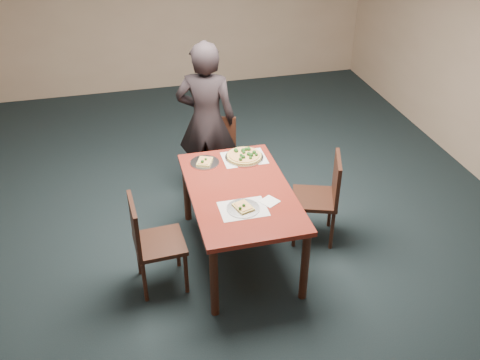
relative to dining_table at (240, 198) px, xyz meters
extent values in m
plane|color=black|center=(0.07, 0.30, -0.66)|extent=(8.00, 8.00, 0.00)
cube|color=#601913|center=(0.00, 0.00, 0.07)|extent=(0.90, 1.50, 0.04)
cylinder|color=black|center=(-0.39, -0.69, -0.31)|extent=(0.07, 0.07, 0.70)
cylinder|color=black|center=(-0.39, 0.69, -0.31)|extent=(0.07, 0.07, 0.70)
cylinder|color=black|center=(0.39, -0.69, -0.31)|extent=(0.07, 0.07, 0.70)
cylinder|color=black|center=(0.39, 0.69, -0.31)|extent=(0.07, 0.07, 0.70)
cube|color=black|center=(-0.02, 0.99, -0.21)|extent=(0.52, 0.52, 0.04)
cylinder|color=black|center=(-0.25, 0.87, -0.44)|extent=(0.04, 0.04, 0.43)
cylinder|color=black|center=(-0.14, 1.22, -0.44)|extent=(0.04, 0.04, 0.43)
cylinder|color=black|center=(0.10, 0.77, -0.44)|extent=(0.04, 0.04, 0.43)
cylinder|color=black|center=(0.20, 1.11, -0.44)|extent=(0.04, 0.04, 0.43)
cube|color=black|center=(0.03, 1.17, 0.03)|extent=(0.41, 0.16, 0.44)
cube|color=black|center=(-0.77, -0.21, -0.21)|extent=(0.44, 0.44, 0.04)
cylinder|color=black|center=(-0.58, -0.38, -0.44)|extent=(0.04, 0.04, 0.43)
cylinder|color=black|center=(-0.94, -0.40, -0.44)|extent=(0.04, 0.04, 0.43)
cylinder|color=black|center=(-0.60, -0.02, -0.44)|extent=(0.04, 0.04, 0.43)
cylinder|color=black|center=(-0.96, -0.04, -0.44)|extent=(0.04, 0.04, 0.43)
cube|color=black|center=(-0.96, -0.22, 0.03)|extent=(0.06, 0.42, 0.44)
cube|color=black|center=(0.77, 0.10, -0.21)|extent=(0.54, 0.54, 0.04)
cylinder|color=black|center=(0.66, 0.33, -0.44)|extent=(0.04, 0.04, 0.43)
cylinder|color=black|center=(1.00, 0.21, -0.44)|extent=(0.04, 0.04, 0.43)
cylinder|color=black|center=(0.54, -0.01, -0.44)|extent=(0.04, 0.04, 0.43)
cylinder|color=black|center=(0.88, -0.13, -0.44)|extent=(0.04, 0.04, 0.43)
cube|color=black|center=(0.95, 0.04, 0.03)|extent=(0.17, 0.41, 0.44)
imported|color=black|center=(-0.07, 1.18, 0.21)|extent=(0.74, 0.61, 1.74)
cube|color=white|center=(0.18, 0.53, 0.09)|extent=(0.42, 0.32, 0.00)
cube|color=white|center=(-0.05, -0.30, 0.09)|extent=(0.40, 0.30, 0.00)
cylinder|color=silver|center=(0.18, 0.53, 0.10)|extent=(0.38, 0.38, 0.01)
cylinder|color=tan|center=(0.18, 0.53, 0.12)|extent=(0.34, 0.34, 0.02)
cylinder|color=#F3D97E|center=(0.18, 0.53, 0.13)|extent=(0.30, 0.30, 0.01)
sphere|color=#153C12|center=(0.25, 0.63, 0.14)|extent=(0.03, 0.03, 0.03)
sphere|color=#153C12|center=(0.22, 0.51, 0.15)|extent=(0.04, 0.04, 0.04)
sphere|color=#153C12|center=(0.11, 0.61, 0.15)|extent=(0.04, 0.04, 0.04)
sphere|color=#153C12|center=(0.14, 0.50, 0.14)|extent=(0.03, 0.03, 0.03)
sphere|color=#153C12|center=(0.23, 0.48, 0.15)|extent=(0.04, 0.04, 0.04)
sphere|color=#153C12|center=(0.28, 0.53, 0.15)|extent=(0.04, 0.04, 0.04)
sphere|color=#153C12|center=(0.18, 0.59, 0.15)|extent=(0.04, 0.04, 0.04)
sphere|color=#153C12|center=(0.11, 0.43, 0.14)|extent=(0.04, 0.04, 0.04)
sphere|color=#153C12|center=(0.21, 0.43, 0.14)|extent=(0.03, 0.03, 0.03)
sphere|color=#153C12|center=(0.24, 0.60, 0.15)|extent=(0.04, 0.04, 0.04)
sphere|color=#153C12|center=(0.28, 0.48, 0.14)|extent=(0.03, 0.03, 0.03)
sphere|color=#153C12|center=(0.11, 0.60, 0.15)|extent=(0.04, 0.04, 0.04)
sphere|color=#153C12|center=(0.18, 0.55, 0.14)|extent=(0.03, 0.03, 0.03)
sphere|color=#153C12|center=(0.15, 0.47, 0.15)|extent=(0.04, 0.04, 0.04)
sphere|color=#153C12|center=(0.21, 0.61, 0.14)|extent=(0.04, 0.04, 0.04)
cylinder|color=silver|center=(-0.05, -0.30, 0.10)|extent=(0.28, 0.28, 0.01)
cube|color=tan|center=(-0.05, -0.30, 0.11)|extent=(0.18, 0.20, 0.02)
cube|color=#F3D97E|center=(-0.05, -0.30, 0.12)|extent=(0.14, 0.16, 0.01)
sphere|color=#153C12|center=(-0.08, -0.34, 0.13)|extent=(0.03, 0.03, 0.03)
sphere|color=#153C12|center=(-0.04, -0.30, 0.13)|extent=(0.03, 0.03, 0.03)
cylinder|color=silver|center=(-0.22, 0.53, 0.10)|extent=(0.28, 0.28, 0.01)
cube|color=tan|center=(-0.22, 0.53, 0.11)|extent=(0.19, 0.21, 0.02)
cube|color=#F3D97E|center=(-0.22, 0.53, 0.12)|extent=(0.15, 0.17, 0.01)
sphere|color=#153C12|center=(-0.25, 0.49, 0.13)|extent=(0.03, 0.03, 0.03)
sphere|color=#153C12|center=(-0.21, 0.53, 0.13)|extent=(0.03, 0.03, 0.03)
cube|color=white|center=(0.20, -0.25, 0.09)|extent=(0.19, 0.19, 0.01)
camera|label=1|loc=(-0.97, -3.85, 2.73)|focal=40.00mm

